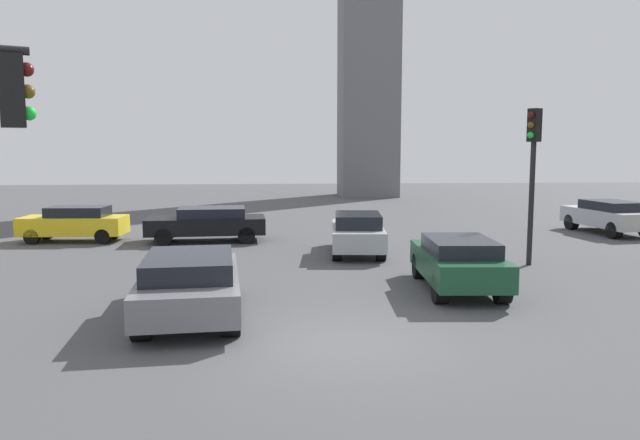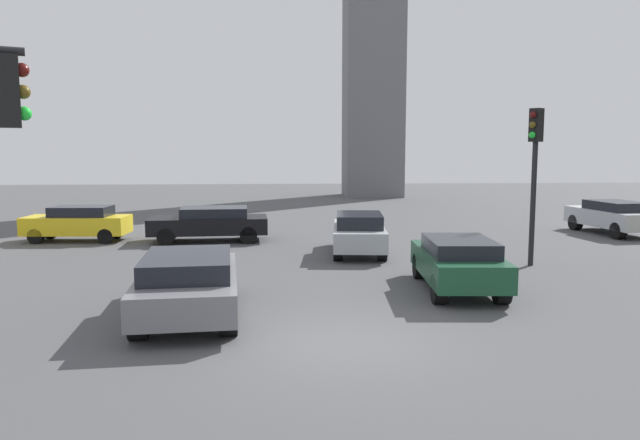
{
  "view_description": "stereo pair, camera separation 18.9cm",
  "coord_description": "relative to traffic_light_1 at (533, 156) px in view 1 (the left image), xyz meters",
  "views": [
    {
      "loc": [
        -1.21,
        -10.63,
        3.57
      ],
      "look_at": [
        0.01,
        5.33,
        1.67
      ],
      "focal_mm": 33.42,
      "sensor_mm": 36.0,
      "label": 1
    },
    {
      "loc": [
        -1.03,
        -10.64,
        3.57
      ],
      "look_at": [
        0.01,
        5.33,
        1.67
      ],
      "focal_mm": 33.42,
      "sensor_mm": 36.0,
      "label": 2
    }
  ],
  "objects": [
    {
      "name": "car_6",
      "position": [
        -9.69,
        -5.01,
        -2.63
      ],
      "size": [
        2.41,
        4.77,
        1.37
      ],
      "rotation": [
        0.0,
        0.0,
        1.66
      ],
      "color": "slate",
      "rests_on": "ground_plane"
    },
    {
      "name": "ground_plane",
      "position": [
        -6.66,
        -7.05,
        -3.37
      ],
      "size": [
        104.0,
        104.0,
        0.0
      ],
      "primitive_type": "plane",
      "color": "#4C4C4F"
    },
    {
      "name": "car_8",
      "position": [
        -10.49,
        5.65,
        -2.64
      ],
      "size": [
        4.65,
        2.23,
        1.33
      ],
      "rotation": [
        0.0,
        0.0,
        3.2
      ],
      "color": "black",
      "rests_on": "ground_plane"
    },
    {
      "name": "car_1",
      "position": [
        -15.65,
        6.0,
        -2.64
      ],
      "size": [
        3.98,
        1.76,
        1.37
      ],
      "rotation": [
        0.0,
        0.0,
        3.09
      ],
      "color": "yellow",
      "rests_on": "ground_plane"
    },
    {
      "name": "car_3",
      "position": [
        -3.22,
        -3.08,
        -2.63
      ],
      "size": [
        2.03,
        4.19,
        1.35
      ],
      "rotation": [
        0.0,
        0.0,
        1.5
      ],
      "color": "#19472D",
      "rests_on": "ground_plane"
    },
    {
      "name": "car_2",
      "position": [
        6.36,
        6.53,
        -2.6
      ],
      "size": [
        2.31,
        4.37,
        1.42
      ],
      "rotation": [
        0.0,
        0.0,
        1.69
      ],
      "color": "#ADB2B7",
      "rests_on": "ground_plane"
    },
    {
      "name": "car_0",
      "position": [
        -5.03,
        2.46,
        -2.63
      ],
      "size": [
        2.12,
        4.27,
        1.4
      ],
      "rotation": [
        0.0,
        0.0,
        1.47
      ],
      "color": "#ADB2B7",
      "rests_on": "ground_plane"
    },
    {
      "name": "traffic_light_1",
      "position": [
        0.0,
        0.0,
        0.0
      ],
      "size": [
        0.49,
        0.45,
        4.81
      ],
      "rotation": [
        0.0,
        0.0,
        -2.52
      ],
      "color": "black",
      "rests_on": "ground_plane"
    }
  ]
}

